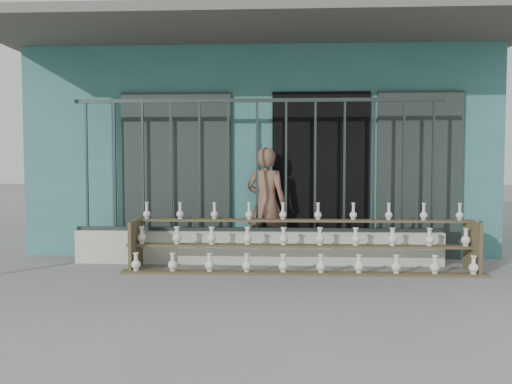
{
  "coord_description": "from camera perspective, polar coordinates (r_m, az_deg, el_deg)",
  "views": [
    {
      "loc": [
        0.31,
        -5.45,
        1.35
      ],
      "look_at": [
        0.0,
        1.0,
        1.0
      ],
      "focal_mm": 35.0,
      "sensor_mm": 36.0,
      "label": 1
    }
  ],
  "objects": [
    {
      "name": "parapet_wall",
      "position": [
        6.85,
        0.12,
        -6.35
      ],
      "size": [
        5.0,
        0.2,
        0.45
      ],
      "primitive_type": "cube",
      "color": "beige",
      "rests_on": "ground"
    },
    {
      "name": "shelf_rack",
      "position": [
        6.42,
        5.22,
        -5.81
      ],
      "size": [
        4.5,
        0.68,
        0.85
      ],
      "color": "brown",
      "rests_on": "ground"
    },
    {
      "name": "elderly_woman",
      "position": [
        7.04,
        1.2,
        -1.39
      ],
      "size": [
        0.67,
        0.55,
        1.6
      ],
      "primitive_type": "imported",
      "rotation": [
        0.0,
        0.0,
        2.83
      ],
      "color": "brown",
      "rests_on": "ground"
    },
    {
      "name": "ground",
      "position": [
        5.63,
        -0.49,
        -10.78
      ],
      "size": [
        60.0,
        60.0,
        0.0
      ],
      "primitive_type": "plane",
      "color": "slate"
    },
    {
      "name": "workshop_building",
      "position": [
        9.69,
        0.94,
        4.69
      ],
      "size": [
        7.4,
        6.6,
        3.21
      ],
      "color": "#346E69",
      "rests_on": "ground"
    },
    {
      "name": "security_fence",
      "position": [
        6.76,
        0.12,
        3.09
      ],
      "size": [
        5.0,
        0.04,
        1.8
      ],
      "color": "#283330",
      "rests_on": "parapet_wall"
    }
  ]
}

